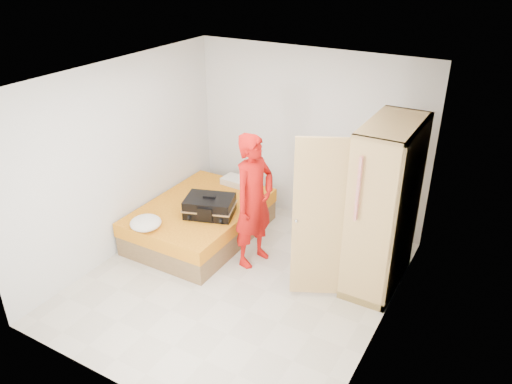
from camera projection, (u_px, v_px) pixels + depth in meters
The scene contains 7 objects.
room at pixel (237, 189), 5.78m from camera, with size 4.00×4.02×2.60m.
bed at pixel (201, 220), 7.23m from camera, with size 1.42×2.02×0.50m.
wardrobe at pixel (379, 212), 5.92m from camera, with size 1.12×1.44×2.10m.
person at pixel (254, 201), 6.37m from camera, with size 0.66×0.43×1.81m, color #B70B0E.
suitcase at pixel (210, 206), 6.82m from camera, with size 0.78×0.67×0.29m.
round_cushion at pixel (146, 223), 6.52m from camera, with size 0.41×0.41×0.16m, color white.
pillow at pixel (240, 182), 7.69m from camera, with size 0.56×0.29×0.10m, color white.
Camera 1 is at (2.76, -4.38, 3.87)m, focal length 35.00 mm.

